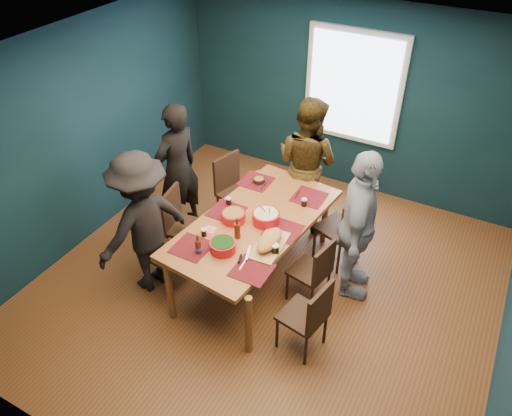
% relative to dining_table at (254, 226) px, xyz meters
% --- Properties ---
extents(room, '(5.01, 5.01, 2.71)m').
position_rel_dining_table_xyz_m(room, '(0.22, 0.19, 0.62)').
color(room, brown).
rests_on(room, ground).
extents(dining_table, '(1.32, 2.27, 0.82)m').
position_rel_dining_table_xyz_m(dining_table, '(0.00, 0.00, 0.00)').
color(dining_table, '#9C622E').
rests_on(dining_table, floor).
extents(chair_left_far, '(0.54, 0.54, 0.98)m').
position_rel_dining_table_xyz_m(chair_left_far, '(-0.77, 0.82, -0.18)').
color(chair_left_far, black).
rests_on(chair_left_far, floor).
extents(chair_left_mid, '(0.49, 0.49, 0.95)m').
position_rel_dining_table_xyz_m(chair_left_mid, '(-0.95, -0.11, -0.19)').
color(chair_left_mid, black).
rests_on(chair_left_mid, floor).
extents(chair_left_near, '(0.44, 0.44, 0.88)m').
position_rel_dining_table_xyz_m(chair_left_near, '(-0.95, -0.56, -0.23)').
color(chair_left_near, black).
rests_on(chair_left_near, floor).
extents(chair_right_far, '(0.57, 0.57, 0.99)m').
position_rel_dining_table_xyz_m(chair_right_far, '(0.84, 0.71, -0.17)').
color(chair_right_far, black).
rests_on(chair_right_far, floor).
extents(chair_right_mid, '(0.46, 0.46, 0.85)m').
position_rel_dining_table_xyz_m(chair_right_mid, '(0.79, -0.06, -0.25)').
color(chair_right_mid, black).
rests_on(chair_right_mid, floor).
extents(chair_right_near, '(0.48, 0.48, 0.90)m').
position_rel_dining_table_xyz_m(chair_right_near, '(0.99, -0.70, -0.22)').
color(chair_right_near, black).
rests_on(chair_right_near, floor).
extents(person_far_left, '(0.57, 0.73, 1.76)m').
position_rel_dining_table_xyz_m(person_far_left, '(-1.33, 0.43, 0.13)').
color(person_far_left, black).
rests_on(person_far_left, floor).
extents(person_back, '(0.99, 0.84, 1.79)m').
position_rel_dining_table_xyz_m(person_back, '(0.06, 1.31, 0.15)').
color(person_back, black).
rests_on(person_back, floor).
extents(person_right, '(0.69, 1.14, 1.82)m').
position_rel_dining_table_xyz_m(person_right, '(1.08, 0.33, 0.16)').
color(person_right, white).
rests_on(person_right, floor).
extents(person_near_left, '(0.93, 1.26, 1.73)m').
position_rel_dining_table_xyz_m(person_near_left, '(-1.02, -0.67, 0.12)').
color(person_near_left, black).
rests_on(person_near_left, floor).
extents(bowl_salad, '(0.27, 0.27, 0.11)m').
position_rel_dining_table_xyz_m(bowl_salad, '(-0.20, -0.10, 0.14)').
color(bowl_salad, red).
rests_on(bowl_salad, dining_table).
extents(bowl_dumpling, '(0.30, 0.30, 0.28)m').
position_rel_dining_table_xyz_m(bowl_dumpling, '(0.12, 0.04, 0.15)').
color(bowl_dumpling, red).
rests_on(bowl_dumpling, dining_table).
extents(bowl_herbs, '(0.27, 0.27, 0.12)m').
position_rel_dining_table_xyz_m(bowl_herbs, '(-0.05, -0.59, 0.14)').
color(bowl_herbs, red).
rests_on(bowl_herbs, dining_table).
extents(cutting_board, '(0.34, 0.68, 0.15)m').
position_rel_dining_table_xyz_m(cutting_board, '(0.34, -0.31, 0.15)').
color(cutting_board, tan).
rests_on(cutting_board, dining_table).
extents(small_bowl, '(0.14, 0.14, 0.06)m').
position_rel_dining_table_xyz_m(small_bowl, '(-0.32, 0.70, 0.11)').
color(small_bowl, black).
rests_on(small_bowl, dining_table).
extents(beer_bottle_a, '(0.06, 0.06, 0.23)m').
position_rel_dining_table_xyz_m(beer_bottle_a, '(-0.25, -0.74, 0.16)').
color(beer_bottle_a, '#481B0C').
rests_on(beer_bottle_a, dining_table).
extents(beer_bottle_b, '(0.07, 0.07, 0.26)m').
position_rel_dining_table_xyz_m(beer_bottle_b, '(-0.02, -0.34, 0.18)').
color(beer_bottle_b, '#481B0C').
rests_on(beer_bottle_b, dining_table).
extents(cola_glass_a, '(0.06, 0.06, 0.09)m').
position_rel_dining_table_xyz_m(cola_glass_a, '(-0.35, -0.48, 0.13)').
color(cola_glass_a, black).
rests_on(cola_glass_a, dining_table).
extents(cola_glass_b, '(0.08, 0.08, 0.11)m').
position_rel_dining_table_xyz_m(cola_glass_b, '(0.45, -0.37, 0.14)').
color(cola_glass_b, black).
rests_on(cola_glass_b, dining_table).
extents(cola_glass_c, '(0.07, 0.07, 0.09)m').
position_rel_dining_table_xyz_m(cola_glass_c, '(0.37, 0.52, 0.13)').
color(cola_glass_c, black).
rests_on(cola_glass_c, dining_table).
extents(cola_glass_d, '(0.07, 0.07, 0.09)m').
position_rel_dining_table_xyz_m(cola_glass_d, '(-0.41, 0.13, 0.13)').
color(cola_glass_d, black).
rests_on(cola_glass_d, dining_table).
extents(napkin_a, '(0.19, 0.19, 0.00)m').
position_rel_dining_table_xyz_m(napkin_a, '(0.36, 0.03, 0.08)').
color(napkin_a, '#FD6A73').
rests_on(napkin_a, dining_table).
extents(napkin_b, '(0.14, 0.14, 0.00)m').
position_rel_dining_table_xyz_m(napkin_b, '(-0.35, -0.37, 0.08)').
color(napkin_b, '#FD6A73').
rests_on(napkin_b, dining_table).
extents(napkin_c, '(0.13, 0.13, 0.00)m').
position_rel_dining_table_xyz_m(napkin_c, '(0.36, -0.75, 0.08)').
color(napkin_c, '#FD6A73').
rests_on(napkin_c, dining_table).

